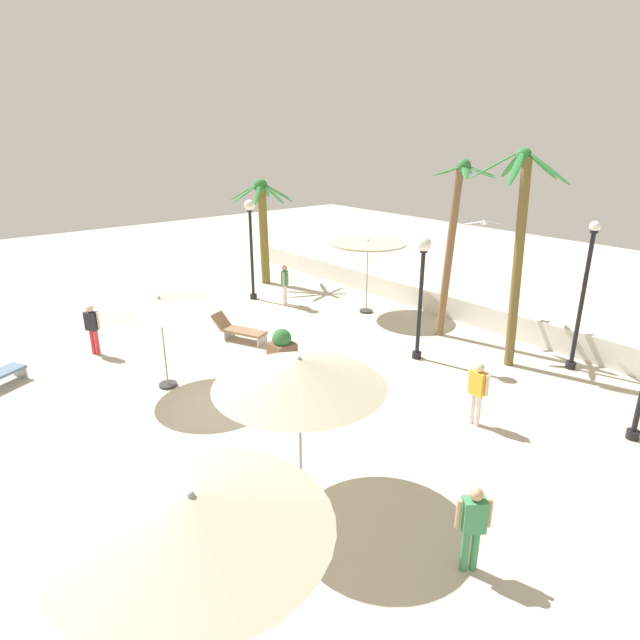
{
  "coord_description": "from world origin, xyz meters",
  "views": [
    {
      "loc": [
        10.98,
        -5.63,
        6.49
      ],
      "look_at": [
        0.0,
        3.46,
        1.4
      ],
      "focal_mm": 29.5,
      "sensor_mm": 36.0,
      "label": 1
    }
  ],
  "objects": [
    {
      "name": "guest_1",
      "position": [
        7.47,
        0.3,
        0.92
      ],
      "size": [
        0.41,
        0.46,
        1.53
      ],
      "color": "#3F8C59",
      "rests_on": "ground_plane"
    },
    {
      "name": "palm_tree_1",
      "position": [
        3.39,
        7.78,
        3.75
      ],
      "size": [
        2.67,
        2.72,
        6.13
      ],
      "color": "brown",
      "rests_on": "ground_plane"
    },
    {
      "name": "palm_tree_0",
      "position": [
        -8.62,
        7.3,
        2.92
      ],
      "size": [
        2.87,
        2.87,
        4.62
      ],
      "color": "brown",
      "rests_on": "ground_plane"
    },
    {
      "name": "lounge_chair_1",
      "position": [
        -3.19,
        2.62,
        0.38
      ],
      "size": [
        1.95,
        1.25,
        0.83
      ],
      "color": "#B7B7BC",
      "rests_on": "ground_plane"
    },
    {
      "name": "patio_umbrella_0",
      "position": [
        4.35,
        -0.61,
        2.55
      ],
      "size": [
        3.09,
        3.09,
        2.86
      ],
      "color": "#333338",
      "rests_on": "ground_plane"
    },
    {
      "name": "guest_0",
      "position": [
        4.93,
        4.09,
        0.94
      ],
      "size": [
        0.56,
        0.25,
        1.57
      ],
      "color": "silver",
      "rests_on": "ground_plane"
    },
    {
      "name": "palm_tree_3",
      "position": [
        0.92,
        8.16,
        3.54
      ],
      "size": [
        2.02,
        1.8,
        5.76
      ],
      "color": "brown",
      "rests_on": "ground_plane"
    },
    {
      "name": "planter",
      "position": [
        -1.29,
        3.0,
        0.38
      ],
      "size": [
        0.7,
        0.7,
        0.85
      ],
      "color": "brown",
      "rests_on": "ground_plane"
    },
    {
      "name": "patio_umbrella_3",
      "position": [
        -2.61,
        7.91,
        2.54
      ],
      "size": [
        2.82,
        2.82,
        2.81
      ],
      "color": "#333338",
      "rests_on": "ground_plane"
    },
    {
      "name": "boundary_wall",
      "position": [
        0.0,
        9.88,
        0.42
      ],
      "size": [
        25.2,
        0.3,
        0.84
      ],
      "primitive_type": "cube",
      "color": "silver",
      "rests_on": "ground_plane"
    },
    {
      "name": "lamp_post_1",
      "position": [
        1.52,
        6.03,
        2.5
      ],
      "size": [
        0.42,
        0.42,
        3.73
      ],
      "color": "black",
      "rests_on": "ground_plane"
    },
    {
      "name": "lamp_post_2",
      "position": [
        -6.81,
        5.51,
        2.73
      ],
      "size": [
        0.43,
        0.43,
        4.04
      ],
      "color": "black",
      "rests_on": "ground_plane"
    },
    {
      "name": "patio_umbrella_1",
      "position": [
        -1.54,
        -0.63,
        2.34
      ],
      "size": [
        2.95,
        2.95,
        2.56
      ],
      "color": "#333338",
      "rests_on": "ground_plane"
    },
    {
      "name": "ground_plane",
      "position": [
        0.0,
        0.0,
        0.0
      ],
      "size": [
        56.0,
        56.0,
        0.0
      ],
      "primitive_type": "plane",
      "color": "beige"
    },
    {
      "name": "seagull_1",
      "position": [
        1.27,
        9.24,
        3.75
      ],
      "size": [
        0.76,
        1.19,
        0.18
      ],
      "color": "white"
    },
    {
      "name": "patio_umbrella_2",
      "position": [
        6.71,
        -3.8,
        2.77
      ],
      "size": [
        3.0,
        3.0,
        3.04
      ],
      "color": "#333338",
      "rests_on": "ground_plane"
    },
    {
      "name": "guest_3",
      "position": [
        -5.05,
        -1.4,
        0.96
      ],
      "size": [
        0.47,
        0.41,
        1.59
      ],
      "color": "#D8333F",
      "rests_on": "ground_plane"
    },
    {
      "name": "lamp_post_3",
      "position": [
        4.87,
        8.92,
        2.27
      ],
      "size": [
        0.29,
        0.29,
        4.29
      ],
      "color": "black",
      "rests_on": "ground_plane"
    },
    {
      "name": "guest_2",
      "position": [
        -5.36,
        6.08,
        0.96
      ],
      "size": [
        0.42,
        0.43,
        1.59
      ],
      "color": "silver",
      "rests_on": "ground_plane"
    }
  ]
}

